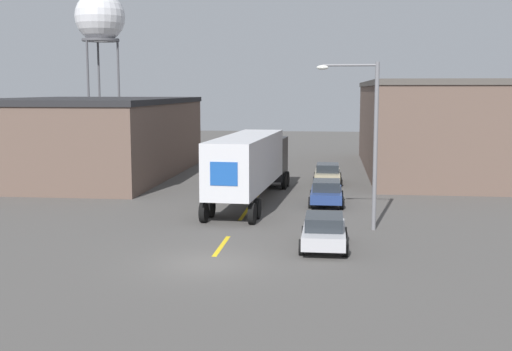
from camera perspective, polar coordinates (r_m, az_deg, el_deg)
name	(u,v)px	position (r m, az deg, el deg)	size (l,w,h in m)	color
ground_plane	(209,264)	(24.95, -4.20, -7.82)	(160.00, 160.00, 0.00)	#4C4947
road_centerline	(245,214)	(34.65, -1.03, -3.41)	(0.20, 18.09, 0.01)	gold
warehouse_left	(88,137)	(51.46, -14.73, 3.33)	(13.72, 20.90, 6.00)	brown
warehouse_right	(432,126)	(54.55, 15.39, 4.24)	(10.87, 25.83, 7.34)	brown
semi_truck	(252,161)	(38.01, -0.39, 1.28)	(3.63, 14.81, 4.05)	black
parked_car_right_mid	(326,192)	(37.43, 6.28, -1.47)	(1.98, 4.15, 1.44)	navy
parked_car_right_near	(324,231)	(27.21, 6.07, -4.91)	(1.98, 4.15, 1.44)	#B2B2B7
parked_car_right_far	(328,173)	(45.85, 6.38, 0.20)	(1.98, 4.15, 1.44)	tan
water_tower	(100,18)	(86.49, -13.70, 13.41)	(6.36, 6.36, 19.04)	#47474C
street_lamp	(368,133)	(30.55, 9.93, 3.76)	(2.90, 0.32, 7.92)	slate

